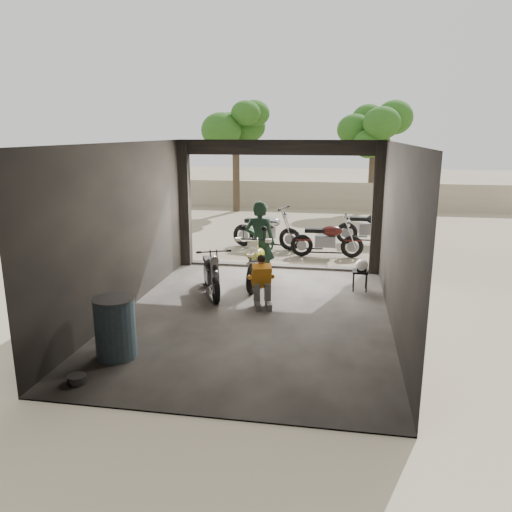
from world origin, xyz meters
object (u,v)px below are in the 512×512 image
(main_bike, at_px, (258,259))
(sign_post, at_px, (399,197))
(left_bike, at_px, (211,270))
(helmet, at_px, (362,265))
(oil_drum, at_px, (115,329))
(rider, at_px, (260,243))
(outside_bike_b, at_px, (327,236))
(stool, at_px, (360,274))
(outside_bike_a, at_px, (266,227))
(outside_bike_c, at_px, (372,225))
(mechanic, at_px, (262,283))

(main_bike, bearing_deg, sign_post, 39.63)
(left_bike, bearing_deg, helmet, -10.34)
(left_bike, xyz_separation_m, oil_drum, (-0.64, -3.26, -0.06))
(rider, height_order, helmet, rider)
(main_bike, relative_size, oil_drum, 1.89)
(rider, relative_size, sign_post, 0.74)
(outside_bike_b, bearing_deg, sign_post, -105.30)
(oil_drum, bearing_deg, stool, 46.81)
(outside_bike_a, xyz_separation_m, rider, (0.39, -3.52, 0.32))
(outside_bike_a, distance_m, outside_bike_b, 1.98)
(rider, relative_size, stool, 4.15)
(outside_bike_b, distance_m, rider, 3.11)
(outside_bike_a, relative_size, rider, 0.98)
(oil_drum, bearing_deg, outside_bike_b, 67.00)
(outside_bike_b, bearing_deg, outside_bike_c, -38.47)
(stool, height_order, oil_drum, oil_drum)
(main_bike, relative_size, sign_post, 0.70)
(outside_bike_a, distance_m, outside_bike_c, 3.26)
(mechanic, bearing_deg, outside_bike_c, 52.82)
(main_bike, xyz_separation_m, mechanic, (0.32, -1.44, -0.11))
(main_bike, xyz_separation_m, oil_drum, (-1.52, -4.10, -0.12))
(outside_bike_b, height_order, mechanic, outside_bike_b)
(outside_bike_c, bearing_deg, rider, 152.62)
(mechanic, height_order, helmet, mechanic)
(main_bike, bearing_deg, oil_drum, -108.03)
(oil_drum, bearing_deg, sign_post, 54.12)
(outside_bike_c, bearing_deg, main_bike, 153.17)
(outside_bike_a, distance_m, helmet, 4.61)
(left_bike, bearing_deg, sign_post, 15.77)
(left_bike, bearing_deg, rider, 24.20)
(oil_drum, bearing_deg, helmet, 46.32)
(rider, distance_m, stool, 2.32)
(rider, xyz_separation_m, helmet, (2.26, -0.25, -0.36))
(rider, bearing_deg, helmet, -177.97)
(rider, relative_size, mechanic, 1.93)
(mechanic, height_order, stool, mechanic)
(helmet, bearing_deg, left_bike, 174.81)
(outside_bike_c, relative_size, helmet, 6.27)
(rider, bearing_deg, stool, -176.79)
(outside_bike_b, xyz_separation_m, sign_post, (1.80, -0.39, 1.17))
(mechanic, bearing_deg, rider, 85.35)
(rider, bearing_deg, left_bike, 55.65)
(mechanic, bearing_deg, sign_post, 37.59)
(helmet, relative_size, oil_drum, 0.31)
(left_bike, relative_size, sign_post, 0.61)
(mechanic, bearing_deg, outside_bike_b, 59.72)
(outside_bike_c, height_order, mechanic, outside_bike_c)
(outside_bike_a, xyz_separation_m, stool, (2.63, -3.72, -0.25))
(left_bike, height_order, outside_bike_b, outside_bike_b)
(rider, relative_size, helmet, 6.41)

